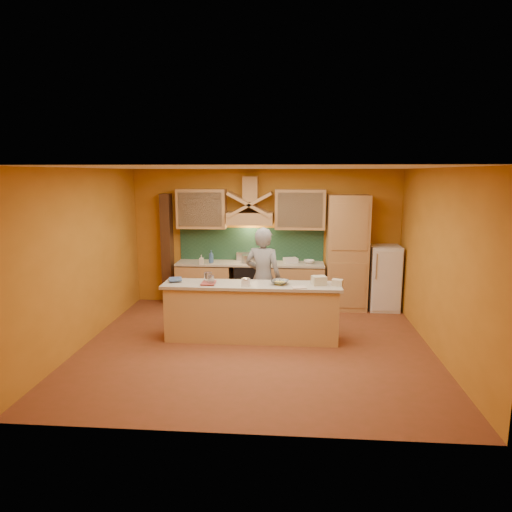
# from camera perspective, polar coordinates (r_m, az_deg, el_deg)

# --- Properties ---
(floor) EXTENTS (5.50, 5.00, 0.01)m
(floor) POSITION_cam_1_polar(r_m,az_deg,el_deg) (7.42, 0.02, -11.17)
(floor) COLOR brown
(floor) RESTS_ON ground
(ceiling) EXTENTS (5.50, 5.00, 0.01)m
(ceiling) POSITION_cam_1_polar(r_m,az_deg,el_deg) (6.90, 0.02, 11.00)
(ceiling) COLOR white
(ceiling) RESTS_ON wall_back
(wall_back) EXTENTS (5.50, 0.02, 2.80)m
(wall_back) POSITION_cam_1_polar(r_m,az_deg,el_deg) (9.49, 1.21, 2.34)
(wall_back) COLOR orange
(wall_back) RESTS_ON floor
(wall_front) EXTENTS (5.50, 0.02, 2.80)m
(wall_front) POSITION_cam_1_polar(r_m,az_deg,el_deg) (4.61, -2.44, -6.34)
(wall_front) COLOR orange
(wall_front) RESTS_ON floor
(wall_left) EXTENTS (0.02, 5.00, 2.80)m
(wall_left) POSITION_cam_1_polar(r_m,az_deg,el_deg) (7.74, -20.72, -0.16)
(wall_left) COLOR orange
(wall_left) RESTS_ON floor
(wall_right) EXTENTS (0.02, 5.00, 2.80)m
(wall_right) POSITION_cam_1_polar(r_m,az_deg,el_deg) (7.34, 21.94, -0.78)
(wall_right) COLOR orange
(wall_right) RESTS_ON floor
(base_cabinet_left) EXTENTS (1.10, 0.60, 0.86)m
(base_cabinet_left) POSITION_cam_1_polar(r_m,az_deg,el_deg) (9.53, -6.46, -3.62)
(base_cabinet_left) COLOR tan
(base_cabinet_left) RESTS_ON floor
(base_cabinet_right) EXTENTS (1.10, 0.60, 0.86)m
(base_cabinet_right) POSITION_cam_1_polar(r_m,az_deg,el_deg) (9.36, 5.06, -3.85)
(base_cabinet_right) COLOR tan
(base_cabinet_right) RESTS_ON floor
(counter_top) EXTENTS (3.00, 0.62, 0.04)m
(counter_top) POSITION_cam_1_polar(r_m,az_deg,el_deg) (9.30, -0.76, -0.94)
(counter_top) COLOR #B9AF9C
(counter_top) RESTS_ON base_cabinet_left
(stove) EXTENTS (0.60, 0.58, 0.90)m
(stove) POSITION_cam_1_polar(r_m,az_deg,el_deg) (9.40, -0.75, -3.64)
(stove) COLOR black
(stove) RESTS_ON floor
(backsplash) EXTENTS (3.00, 0.03, 0.70)m
(backsplash) POSITION_cam_1_polar(r_m,az_deg,el_deg) (9.52, -0.60, 1.46)
(backsplash) COLOR #1C3E2C
(backsplash) RESTS_ON wall_back
(range_hood) EXTENTS (0.92, 0.50, 0.24)m
(range_hood) POSITION_cam_1_polar(r_m,az_deg,el_deg) (9.21, -0.74, 4.74)
(range_hood) COLOR tan
(range_hood) RESTS_ON wall_back
(hood_chimney) EXTENTS (0.30, 0.30, 0.50)m
(hood_chimney) POSITION_cam_1_polar(r_m,az_deg,el_deg) (9.27, -0.69, 8.37)
(hood_chimney) COLOR tan
(hood_chimney) RESTS_ON wall_back
(upper_cabinet_left) EXTENTS (1.00, 0.35, 0.80)m
(upper_cabinet_left) POSITION_cam_1_polar(r_m,az_deg,el_deg) (9.41, -6.81, 5.89)
(upper_cabinet_left) COLOR tan
(upper_cabinet_left) RESTS_ON wall_back
(upper_cabinet_right) EXTENTS (1.00, 0.35, 0.80)m
(upper_cabinet_right) POSITION_cam_1_polar(r_m,az_deg,el_deg) (9.23, 5.52, 5.82)
(upper_cabinet_right) COLOR tan
(upper_cabinet_right) RESTS_ON wall_back
(pantry_column) EXTENTS (0.80, 0.60, 2.30)m
(pantry_column) POSITION_cam_1_polar(r_m,az_deg,el_deg) (9.28, 11.32, 0.40)
(pantry_column) COLOR tan
(pantry_column) RESTS_ON floor
(fridge) EXTENTS (0.58, 0.60, 1.30)m
(fridge) POSITION_cam_1_polar(r_m,az_deg,el_deg) (9.50, 15.71, -2.64)
(fridge) COLOR white
(fridge) RESTS_ON floor
(trim_column_left) EXTENTS (0.20, 0.30, 2.30)m
(trim_column_left) POSITION_cam_1_polar(r_m,az_deg,el_deg) (9.71, -11.01, 0.85)
(trim_column_left) COLOR #472816
(trim_column_left) RESTS_ON floor
(island_body) EXTENTS (2.80, 0.55, 0.88)m
(island_body) POSITION_cam_1_polar(r_m,az_deg,el_deg) (7.56, -0.56, -7.21)
(island_body) COLOR #E0B472
(island_body) RESTS_ON floor
(island_top) EXTENTS (2.90, 0.62, 0.05)m
(island_top) POSITION_cam_1_polar(r_m,az_deg,el_deg) (7.43, -0.57, -3.68)
(island_top) COLOR #B9AF9C
(island_top) RESTS_ON island_body
(person) EXTENTS (0.75, 0.59, 1.80)m
(person) POSITION_cam_1_polar(r_m,az_deg,el_deg) (7.99, 0.89, -2.81)
(person) COLOR gray
(person) RESTS_ON floor
(pot_large) EXTENTS (0.32, 0.32, 0.16)m
(pot_large) POSITION_cam_1_polar(r_m,az_deg,el_deg) (9.27, -1.02, -0.47)
(pot_large) COLOR #B1B0B7
(pot_large) RESTS_ON stove
(pot_small) EXTENTS (0.23, 0.23, 0.13)m
(pot_small) POSITION_cam_1_polar(r_m,az_deg,el_deg) (9.30, -0.27, -0.52)
(pot_small) COLOR #B1B0B7
(pot_small) RESTS_ON stove
(soap_bottle_a) EXTENTS (0.09, 0.09, 0.19)m
(soap_bottle_a) POSITION_cam_1_polar(r_m,az_deg,el_deg) (9.17, -6.84, -0.46)
(soap_bottle_a) COLOR silver
(soap_bottle_a) RESTS_ON counter_top
(soap_bottle_b) EXTENTS (0.14, 0.14, 0.26)m
(soap_bottle_b) POSITION_cam_1_polar(r_m,az_deg,el_deg) (9.28, -5.63, -0.06)
(soap_bottle_b) COLOR #33558C
(soap_bottle_b) RESTS_ON counter_top
(bowl_back) EXTENTS (0.26, 0.26, 0.06)m
(bowl_back) POSITION_cam_1_polar(r_m,az_deg,el_deg) (9.29, 6.65, -0.69)
(bowl_back) COLOR white
(bowl_back) RESTS_ON counter_top
(dish_rack) EXTENTS (0.32, 0.28, 0.10)m
(dish_rack) POSITION_cam_1_polar(r_m,az_deg,el_deg) (9.32, 4.34, -0.53)
(dish_rack) COLOR silver
(dish_rack) RESTS_ON counter_top
(book_lower) EXTENTS (0.23, 0.31, 0.03)m
(book_lower) POSITION_cam_1_polar(r_m,az_deg,el_deg) (7.47, -6.81, -3.37)
(book_lower) COLOR #AA433C
(book_lower) RESTS_ON island_top
(book_upper) EXTENTS (0.28, 0.33, 0.02)m
(book_upper) POSITION_cam_1_polar(r_m,az_deg,el_deg) (7.71, -10.82, -2.91)
(book_upper) COLOR #3F578B
(book_upper) RESTS_ON island_top
(jar_large) EXTENTS (0.14, 0.14, 0.18)m
(jar_large) POSITION_cam_1_polar(r_m,az_deg,el_deg) (7.49, -6.02, -2.73)
(jar_large) COLOR white
(jar_large) RESTS_ON island_top
(jar_small) EXTENTS (0.11, 0.11, 0.15)m
(jar_small) POSITION_cam_1_polar(r_m,az_deg,el_deg) (7.40, -5.65, -3.01)
(jar_small) COLOR white
(jar_small) RESTS_ON island_top
(kitchen_scale) EXTENTS (0.13, 0.13, 0.11)m
(kitchen_scale) POSITION_cam_1_polar(r_m,az_deg,el_deg) (7.28, -1.28, -3.33)
(kitchen_scale) COLOR white
(kitchen_scale) RESTS_ON island_top
(mixing_bowl) EXTENTS (0.35, 0.35, 0.07)m
(mixing_bowl) POSITION_cam_1_polar(r_m,az_deg,el_deg) (7.39, 2.98, -3.29)
(mixing_bowl) COLOR silver
(mixing_bowl) RESTS_ON island_top
(cloth) EXTENTS (0.25, 0.21, 0.01)m
(cloth) POSITION_cam_1_polar(r_m,az_deg,el_deg) (7.20, 5.39, -3.93)
(cloth) COLOR beige
(cloth) RESTS_ON island_top
(grocery_bag_a) EXTENTS (0.26, 0.23, 0.14)m
(grocery_bag_a) POSITION_cam_1_polar(r_m,az_deg,el_deg) (7.41, 7.89, -3.04)
(grocery_bag_a) COLOR beige
(grocery_bag_a) RESTS_ON island_top
(grocery_bag_b) EXTENTS (0.20, 0.17, 0.10)m
(grocery_bag_b) POSITION_cam_1_polar(r_m,az_deg,el_deg) (7.41, 10.13, -3.29)
(grocery_bag_b) COLOR beige
(grocery_bag_b) RESTS_ON island_top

